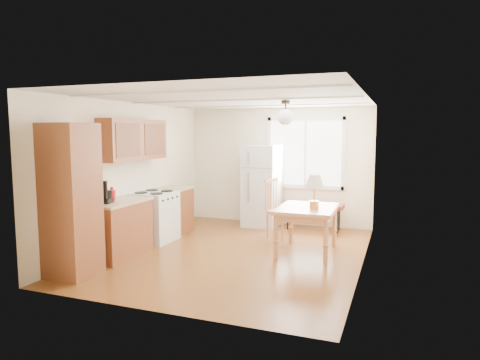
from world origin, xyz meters
The scene contains 11 objects.
room_shell centered at (0.00, 0.00, 1.25)m, with size 4.60×5.60×2.62m.
kitchen_run centered at (-1.72, -0.63, 0.84)m, with size 0.65×3.40×2.20m.
window_unit centered at (0.60, 2.47, 1.55)m, with size 1.64×0.05×1.51m.
pendant_light centered at (0.70, 0.40, 2.24)m, with size 0.26×0.26×0.40m.
refrigerator centered at (-0.24, 2.12, 0.86)m, with size 0.74×0.75×1.71m.
bench centered at (0.86, 2.13, 0.48)m, with size 1.19×0.47×0.54m.
dining_table centered at (1.08, 0.43, 0.66)m, with size 0.94×1.24×0.76m.
chair centered at (0.29, 1.28, 0.64)m, with size 0.53×0.52×1.10m.
table_lamp centered at (1.21, 0.34, 1.16)m, with size 0.31×0.31×0.54m.
coffee_maker centered at (-1.72, -1.13, 1.03)m, with size 0.22×0.26×0.35m.
kettle centered at (-1.79, -0.85, 0.99)m, with size 0.12×0.12×0.22m.
Camera 1 is at (2.47, -6.42, 1.97)m, focal length 32.00 mm.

